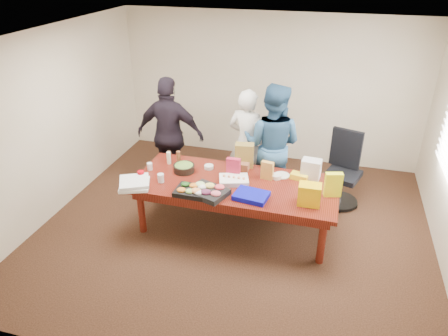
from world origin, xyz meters
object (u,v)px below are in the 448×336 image
(conference_table, at_px, (235,205))
(office_chair, at_px, (343,172))
(person_center, at_px, (247,143))
(sheet_cake, at_px, (234,180))
(salad_bowl, at_px, (184,168))
(person_right, at_px, (272,145))

(conference_table, relative_size, office_chair, 2.47)
(office_chair, bearing_deg, person_center, -162.44)
(sheet_cake, bearing_deg, conference_table, -19.58)
(conference_table, xyz_separation_m, person_center, (-0.08, 1.07, 0.50))
(conference_table, xyz_separation_m, sheet_cake, (-0.02, 0.00, 0.41))
(conference_table, distance_m, person_center, 1.19)
(office_chair, height_order, salad_bowl, office_chair)
(person_right, relative_size, salad_bowl, 6.18)
(person_center, relative_size, person_right, 0.91)
(salad_bowl, bearing_deg, person_center, 52.97)
(sheet_cake, relative_size, salad_bowl, 1.28)
(sheet_cake, height_order, salad_bowl, salad_bowl)
(office_chair, height_order, sheet_cake, office_chair)
(person_right, distance_m, salad_bowl, 1.41)
(office_chair, height_order, person_right, person_right)
(person_center, bearing_deg, office_chair, -167.46)
(salad_bowl, bearing_deg, office_chair, 22.87)
(conference_table, bearing_deg, person_center, 94.53)
(salad_bowl, bearing_deg, conference_table, -8.59)
(conference_table, height_order, salad_bowl, salad_bowl)
(office_chair, bearing_deg, conference_table, -125.76)
(person_center, height_order, sheet_cake, person_center)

